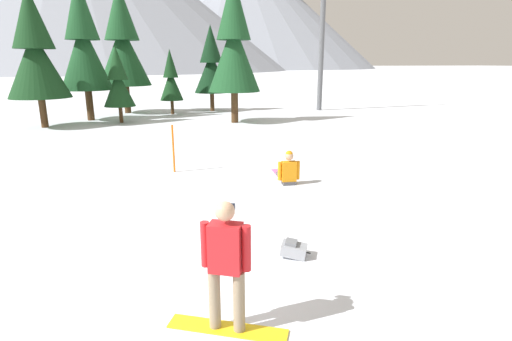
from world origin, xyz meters
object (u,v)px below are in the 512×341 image
Objects in this scene: snowboarder_foreground at (226,265)px; backpack_grey at (294,249)px; pine_tree_twin at (171,79)px; ski_lift_tower at (322,30)px; snowboarder_midground at (287,171)px; pine_tree_tall at (234,44)px; pine_tree_slender at (35,52)px; pine_tree_leaning at (118,82)px; pine_tree_young at (211,65)px; pine_tree_short at (122,43)px; pine_tree_broad at (83,43)px; trail_marker_pole at (173,149)px.

backpack_grey is at bearing 46.85° from snowboarder_foreground.
ski_lift_tower reaches higher than pine_tree_twin.
snowboarder_foreground is at bearing -133.15° from backpack_grey.
snowboarder_midground is 0.23× the size of pine_tree_tall.
pine_tree_leaning is (3.83, 0.71, -1.53)m from pine_tree_slender.
pine_tree_leaning reaches higher than snowboarder_midground.
pine_tree_young is (2.44, 22.21, 3.03)m from backpack_grey.
backpack_grey is at bearing -96.26° from pine_tree_young.
snowboarder_foreground is 0.21× the size of pine_tree_short.
pine_tree_broad is 0.97× the size of pine_tree_short.
pine_tree_twin is (-1.88, 16.85, 1.94)m from snowboarder_midground.
pine_tree_slender is at bearing -151.04° from pine_tree_twin.
backpack_grey is at bearing -99.41° from pine_tree_tall.
pine_tree_broad is at bearing 105.22° from backpack_grey.
pine_tree_leaning is (-3.55, 17.99, 2.16)m from backpack_grey.
pine_tree_short reaches higher than pine_tree_young.
pine_tree_young reaches higher than pine_tree_leaning.
pine_tree_leaning is at bearing 10.55° from pine_tree_slender.
pine_tree_short is at bearing 98.25° from backpack_grey.
pine_tree_broad is at bearing 157.61° from pine_tree_tall.
ski_lift_tower reaches higher than snowboarder_midground.
trail_marker_pole is 0.19× the size of pine_tree_tall.
snowboarder_foreground is 24.29m from pine_tree_young.
snowboarder_foreground is 25.50m from ski_lift_tower.
snowboarder_foreground is 2.38m from backpack_grey.
snowboarder_foreground is at bearing -84.16° from pine_tree_leaning.
pine_tree_twin reaches higher than backpack_grey.
snowboarder_foreground is 0.42× the size of pine_tree_twin.
pine_tree_young is at bearing 168.25° from ski_lift_tower.
trail_marker_pole is 11.40m from pine_tree_tall.
pine_tree_short reaches higher than backpack_grey.
pine_tree_short reaches higher than pine_tree_slender.
pine_tree_twin is at bearing 45.08° from pine_tree_leaning.
snowboarder_midground is 19.52m from pine_tree_short.
pine_tree_slender is 1.67× the size of pine_tree_leaning.
pine_tree_young is 3.19m from pine_tree_twin.
snowboarder_midground is at bearing -34.50° from trail_marker_pole.
pine_tree_young is 6.04m from pine_tree_tall.
ski_lift_tower is at bearing 31.03° from pine_tree_tall.
pine_tree_broad is 5.55m from pine_tree_twin.
pine_tree_leaning is at bearing -42.01° from pine_tree_broad.
pine_tree_twin is at bearing 17.30° from pine_tree_broad.
trail_marker_pole is 0.25× the size of pine_tree_young.
pine_tree_short is (-1.75, 24.38, 3.62)m from snowboarder_foreground.
ski_lift_tower is (15.28, 1.05, 1.14)m from pine_tree_broad.
pine_tree_broad reaches higher than trail_marker_pole.
backpack_grey is 0.13× the size of pine_tree_leaning.
pine_tree_short is at bearing 53.17° from pine_tree_slender.
pine_tree_short is at bearing 56.97° from pine_tree_broad.
pine_tree_tall is at bearing 84.07° from snowboarder_midground.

